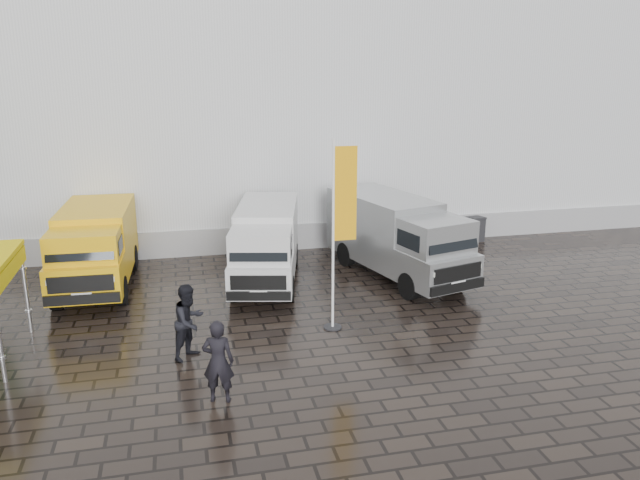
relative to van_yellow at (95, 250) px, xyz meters
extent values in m
plane|color=black|center=(6.67, -5.14, -1.27)|extent=(120.00, 120.00, 0.00)
cube|color=silver|center=(8.67, 10.86, 4.73)|extent=(44.00, 16.00, 12.00)
cube|color=gray|center=(8.67, 2.81, -0.77)|extent=(44.00, 0.15, 1.00)
cylinder|color=silver|center=(-1.41, -3.30, -0.05)|extent=(0.10, 0.10, 2.42)
cylinder|color=black|center=(6.62, -4.91, -1.25)|extent=(0.50, 0.50, 0.04)
cylinder|color=white|center=(6.62, -4.91, 1.33)|extent=(0.07, 0.07, 5.20)
cube|color=#EC9F0C|center=(6.95, -4.91, 2.47)|extent=(0.60, 0.03, 2.49)
cube|color=black|center=(14.51, 2.33, -0.76)|extent=(0.68, 0.68, 1.00)
imported|color=black|center=(3.31, -8.11, -0.34)|extent=(0.77, 0.60, 1.86)
imported|color=black|center=(2.77, -5.84, -0.32)|extent=(1.15, 1.16, 1.90)
camera|label=1|loc=(2.69, -20.29, 5.71)|focal=35.00mm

